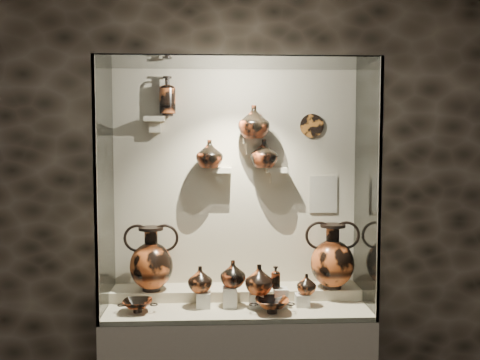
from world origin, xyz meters
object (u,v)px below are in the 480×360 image
object	(u,v)px
amphora_right	(332,256)
ovoid_vase_b	(254,122)
jug_c	(259,279)
kylix_left	(138,305)
jug_b	(233,274)
ovoid_vase_a	(210,154)
kylix_right	(272,304)
jug_a	(200,279)
amphora_left	(151,258)
lekythos_tall	(167,94)
jug_e	(306,284)
ovoid_vase_c	(264,154)
lekythos_small	(276,276)

from	to	relation	value
amphora_right	ovoid_vase_b	size ratio (longest dim) A/B	2.00
jug_c	kylix_left	xyz separation A→B (m)	(-0.77, -0.06, -0.14)
jug_b	amphora_right	bearing A→B (deg)	5.25
amphora_right	ovoid_vase_a	xyz separation A→B (m)	(-0.83, 0.09, 0.69)
kylix_right	ovoid_vase_a	xyz separation A→B (m)	(-0.39, 0.37, 0.93)
amphora_right	jug_a	distance (m)	0.91
jug_b	amphora_left	bearing A→B (deg)	157.39
jug_c	lekythos_tall	distance (m)	1.38
jug_e	ovoid_vase_c	distance (m)	0.91
amphora_right	lekythos_small	bearing A→B (deg)	-155.82
lekythos_tall	ovoid_vase_b	xyz separation A→B (m)	(0.58, -0.05, -0.19)
jug_a	kylix_left	distance (m)	0.42
jug_c	kylix_right	bearing A→B (deg)	-63.42
jug_b	lekythos_tall	size ratio (longest dim) A/B	0.57
kylix_left	ovoid_vase_c	size ratio (longest dim) A/B	1.23
jug_e	ovoid_vase_b	distance (m)	1.13
ovoid_vase_b	ovoid_vase_c	world-z (taller)	ovoid_vase_b
lekythos_small	ovoid_vase_a	world-z (taller)	ovoid_vase_a
jug_a	lekythos_small	size ratio (longest dim) A/B	1.02
ovoid_vase_c	jug_c	bearing A→B (deg)	-112.34
jug_e	lekythos_tall	size ratio (longest dim) A/B	0.44
amphora_left	jug_a	bearing A→B (deg)	-33.85
jug_c	kylix_left	bearing A→B (deg)	177.86
kylix_right	lekythos_small	bearing A→B (deg)	71.83
amphora_left	jug_c	xyz separation A→B (m)	(0.71, -0.18, -0.10)
ovoid_vase_b	jug_c	bearing A→B (deg)	-66.58
amphora_right	lekythos_tall	bearing A→B (deg)	176.28
ovoid_vase_b	kylix_left	bearing A→B (deg)	-138.30
jug_a	amphora_right	bearing A→B (deg)	-13.42
jug_c	lekythos_small	bearing A→B (deg)	1.21
kylix_right	ovoid_vase_b	distance (m)	1.20
ovoid_vase_a	kylix_left	bearing A→B (deg)	-133.09
amphora_left	ovoid_vase_c	size ratio (longest dim) A/B	2.24
ovoid_vase_a	ovoid_vase_b	world-z (taller)	ovoid_vase_b
kylix_left	amphora_left	bearing A→B (deg)	70.58
jug_a	kylix_right	distance (m)	0.49
kylix_right	ovoid_vase_c	size ratio (longest dim) A/B	1.41
amphora_right	ovoid_vase_b	world-z (taller)	ovoid_vase_b
jug_c	ovoid_vase_a	xyz separation A→B (m)	(-0.32, 0.26, 0.80)
amphora_left	ovoid_vase_b	distance (m)	1.15
jug_c	lekythos_small	world-z (taller)	lekythos_small
ovoid_vase_b	ovoid_vase_c	distance (m)	0.23
amphora_left	kylix_left	world-z (taller)	amphora_left
amphora_left	lekythos_small	world-z (taller)	amphora_left
amphora_left	kylix_right	distance (m)	0.86
lekythos_small	ovoid_vase_b	distance (m)	1.03
amphora_left	kylix_left	bearing A→B (deg)	-113.09
amphora_right	ovoid_vase_b	bearing A→B (deg)	174.64
lekythos_small	ovoid_vase_b	size ratio (longest dim) A/B	0.73
jug_b	ovoid_vase_a	bearing A→B (deg)	115.78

